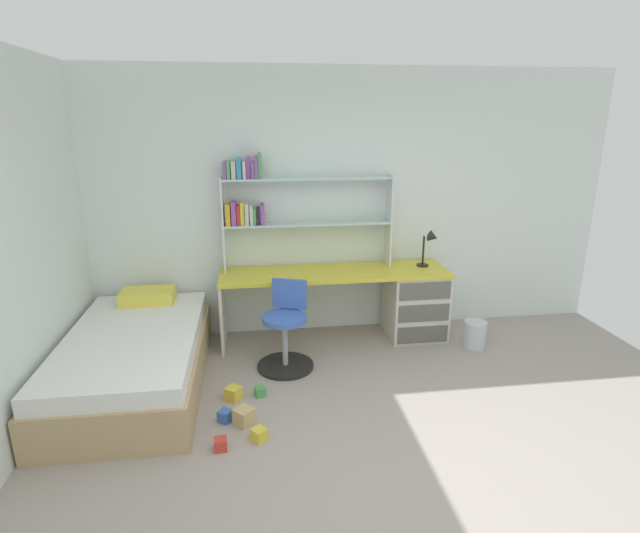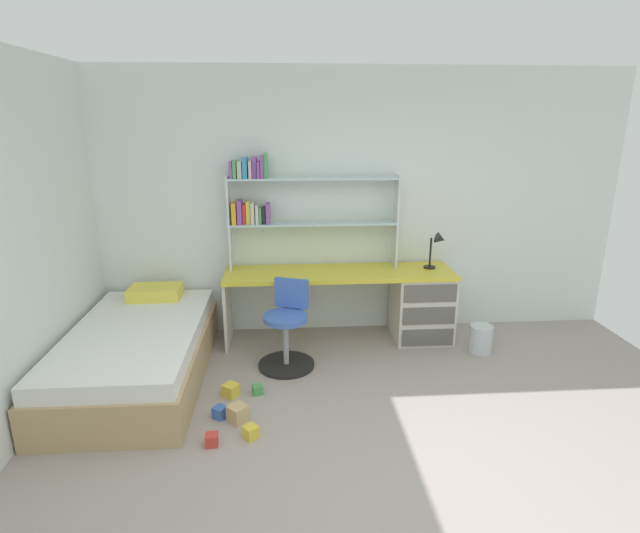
% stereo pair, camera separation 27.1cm
% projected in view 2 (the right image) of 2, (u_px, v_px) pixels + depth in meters
% --- Properties ---
extents(ground_plane, '(5.88, 6.15, 0.02)m').
position_uv_depth(ground_plane, '(382.00, 498.00, 3.04)').
color(ground_plane, '#9E938C').
extents(room_shell, '(5.88, 6.15, 2.70)m').
position_uv_depth(room_shell, '(192.00, 236.00, 3.78)').
color(room_shell, silver).
rests_on(room_shell, ground_plane).
extents(desk, '(2.29, 0.58, 0.74)m').
position_uv_depth(desk, '(400.00, 300.00, 5.11)').
color(desk, gold).
rests_on(desk, ground_plane).
extents(bookshelf_hutch, '(1.69, 0.22, 1.15)m').
position_uv_depth(bookshelf_hutch, '(284.00, 201.00, 4.91)').
color(bookshelf_hutch, silver).
rests_on(bookshelf_hutch, desk).
extents(desk_lamp, '(0.20, 0.17, 0.38)m').
position_uv_depth(desk_lamp, '(438.00, 245.00, 4.99)').
color(desk_lamp, black).
rests_on(desk_lamp, desk).
extents(swivel_chair, '(0.52, 0.52, 0.80)m').
position_uv_depth(swivel_chair, '(287.00, 333.00, 4.56)').
color(swivel_chair, black).
rests_on(swivel_chair, ground_plane).
extents(bed_platform, '(1.12, 2.00, 0.61)m').
position_uv_depth(bed_platform, '(138.00, 353.00, 4.33)').
color(bed_platform, tan).
rests_on(bed_platform, ground_plane).
extents(waste_bin, '(0.22, 0.22, 0.27)m').
position_uv_depth(waste_bin, '(481.00, 339.00, 4.87)').
color(waste_bin, silver).
rests_on(waste_bin, ground_plane).
extents(toy_block_yellow_0, '(0.15, 0.15, 0.11)m').
position_uv_depth(toy_block_yellow_0, '(231.00, 390.00, 4.11)').
color(toy_block_yellow_0, gold).
rests_on(toy_block_yellow_0, ground_plane).
extents(toy_block_natural_1, '(0.18, 0.18, 0.13)m').
position_uv_depth(toy_block_natural_1, '(238.00, 413.00, 3.77)').
color(toy_block_natural_1, tan).
rests_on(toy_block_natural_1, ground_plane).
extents(toy_block_red_2, '(0.09, 0.09, 0.09)m').
position_uv_depth(toy_block_red_2, '(212.00, 440.00, 3.50)').
color(toy_block_red_2, red).
rests_on(toy_block_red_2, ground_plane).
extents(toy_block_green_3, '(0.10, 0.10, 0.08)m').
position_uv_depth(toy_block_green_3, '(257.00, 389.00, 4.15)').
color(toy_block_green_3, '#479E51').
rests_on(toy_block_green_3, ground_plane).
extents(toy_block_blue_4, '(0.13, 0.13, 0.09)m').
position_uv_depth(toy_block_blue_4, '(220.00, 412.00, 3.82)').
color(toy_block_blue_4, '#3860B7').
rests_on(toy_block_blue_4, ground_plane).
extents(toy_block_yellow_5, '(0.13, 0.13, 0.09)m').
position_uv_depth(toy_block_yellow_5, '(251.00, 432.00, 3.58)').
color(toy_block_yellow_5, gold).
rests_on(toy_block_yellow_5, ground_plane).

